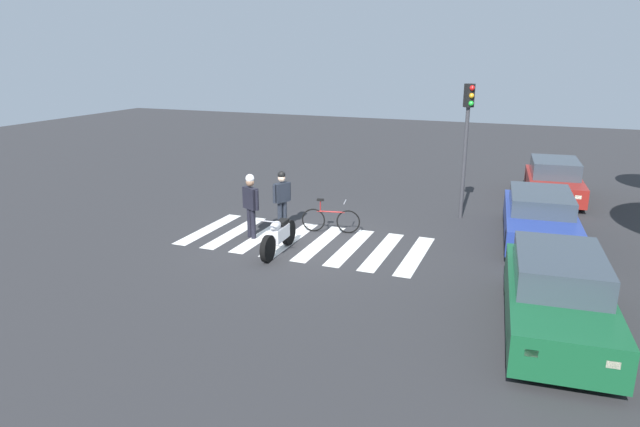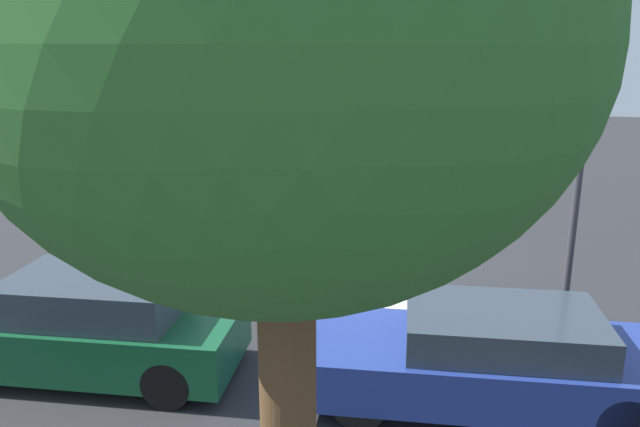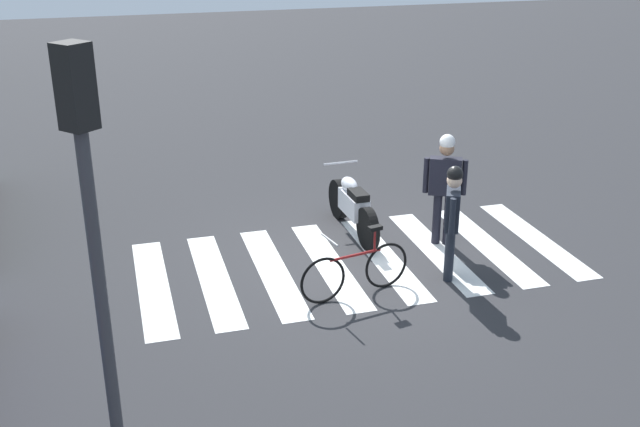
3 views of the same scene
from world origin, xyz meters
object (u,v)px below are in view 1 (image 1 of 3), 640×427
at_px(officer_on_foot, 282,195).
at_px(traffic_light_pole, 467,130).
at_px(leaning_bicycle, 330,220).
at_px(car_blue_hatchback, 540,217).
at_px(car_maroon_wagon, 554,180).
at_px(police_motorcycle, 279,236).
at_px(officer_by_motorcycle, 251,201).
at_px(car_green_compact, 557,295).

height_order(officer_on_foot, traffic_light_pole, traffic_light_pole).
distance_m(officer_on_foot, traffic_light_pole, 6.05).
height_order(leaning_bicycle, traffic_light_pole, traffic_light_pole).
bearing_deg(car_blue_hatchback, officer_on_foot, -76.61).
relative_size(leaning_bicycle, car_maroon_wagon, 0.40).
height_order(police_motorcycle, traffic_light_pole, traffic_light_pole).
relative_size(car_maroon_wagon, car_blue_hatchback, 0.89).
bearing_deg(car_maroon_wagon, officer_on_foot, -48.00).
xyz_separation_m(officer_by_motorcycle, car_maroon_wagon, (-8.05, 8.05, -0.43)).
bearing_deg(officer_by_motorcycle, car_maroon_wagon, 135.00).
xyz_separation_m(police_motorcycle, leaning_bicycle, (-2.15, 0.66, -0.09)).
bearing_deg(police_motorcycle, officer_by_motorcycle, -123.53).
bearing_deg(traffic_light_pole, car_blue_hatchback, 60.32).
distance_m(car_maroon_wagon, car_green_compact, 10.83).
bearing_deg(officer_by_motorcycle, car_green_compact, 70.96).
bearing_deg(traffic_light_pole, police_motorcycle, -38.56).
bearing_deg(officer_by_motorcycle, leaning_bicycle, 124.26).
bearing_deg(car_green_compact, car_blue_hatchback, -176.05).
height_order(officer_by_motorcycle, car_green_compact, officer_by_motorcycle).
height_order(police_motorcycle, leaning_bicycle, police_motorcycle).
height_order(car_green_compact, traffic_light_pole, traffic_light_pole).
height_order(police_motorcycle, car_maroon_wagon, car_maroon_wagon).
height_order(officer_by_motorcycle, car_blue_hatchback, officer_by_motorcycle).
bearing_deg(officer_on_foot, car_green_compact, 62.59).
bearing_deg(car_green_compact, police_motorcycle, -105.95).
bearing_deg(police_motorcycle, leaning_bicycle, 162.94).
bearing_deg(car_maroon_wagon, leaning_bicycle, -42.27).
distance_m(car_blue_hatchback, traffic_light_pole, 3.47).
distance_m(police_motorcycle, officer_on_foot, 2.25).
bearing_deg(car_green_compact, officer_on_foot, -117.41).
bearing_deg(car_blue_hatchback, officer_by_motorcycle, -69.24).
relative_size(car_maroon_wagon, traffic_light_pole, 1.01).
bearing_deg(officer_by_motorcycle, officer_on_foot, 160.52).
bearing_deg(officer_by_motorcycle, police_motorcycle, 56.47).
distance_m(car_maroon_wagon, car_blue_hatchback, 5.17).
bearing_deg(officer_on_foot, police_motorcycle, 22.79).
height_order(leaning_bicycle, car_blue_hatchback, car_blue_hatchback).
bearing_deg(traffic_light_pole, officer_by_motorcycle, -51.42).
bearing_deg(officer_on_foot, officer_by_motorcycle, -19.48).
xyz_separation_m(police_motorcycle, car_green_compact, (1.94, 6.78, 0.24)).
xyz_separation_m(officer_on_foot, car_green_compact, (3.95, 7.63, -0.30)).
height_order(officer_by_motorcycle, car_maroon_wagon, officer_by_motorcycle).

